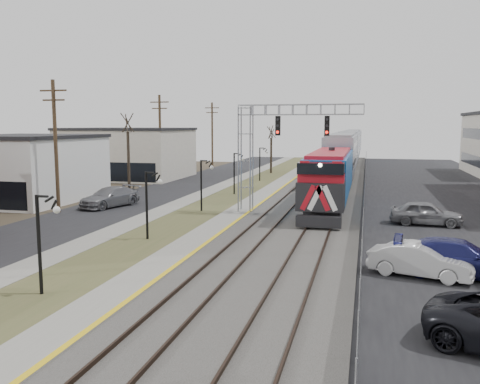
% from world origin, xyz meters
% --- Properties ---
extents(street_west, '(7.00, 120.00, 0.04)m').
position_xyz_m(street_west, '(-11.50, 35.00, 0.02)').
color(street_west, black).
rests_on(street_west, ground).
extents(sidewalk, '(2.00, 120.00, 0.08)m').
position_xyz_m(sidewalk, '(-7.00, 35.00, 0.04)').
color(sidewalk, gray).
rests_on(sidewalk, ground).
extents(grass_median, '(4.00, 120.00, 0.06)m').
position_xyz_m(grass_median, '(-4.00, 35.00, 0.03)').
color(grass_median, '#474D29').
rests_on(grass_median, ground).
extents(platform, '(2.00, 120.00, 0.24)m').
position_xyz_m(platform, '(-1.00, 35.00, 0.12)').
color(platform, gray).
rests_on(platform, ground).
extents(ballast_bed, '(8.00, 120.00, 0.20)m').
position_xyz_m(ballast_bed, '(4.00, 35.00, 0.10)').
color(ballast_bed, '#595651').
rests_on(ballast_bed, ground).
extents(parking_lot, '(16.00, 120.00, 0.04)m').
position_xyz_m(parking_lot, '(16.00, 35.00, 0.02)').
color(parking_lot, black).
rests_on(parking_lot, ground).
extents(platform_edge, '(0.24, 120.00, 0.01)m').
position_xyz_m(platform_edge, '(-0.12, 35.00, 0.24)').
color(platform_edge, gold).
rests_on(platform_edge, platform).
extents(track_near, '(1.58, 120.00, 0.15)m').
position_xyz_m(track_near, '(2.00, 35.00, 0.28)').
color(track_near, '#2D2119').
rests_on(track_near, ballast_bed).
extents(track_far, '(1.58, 120.00, 0.15)m').
position_xyz_m(track_far, '(5.50, 35.00, 0.28)').
color(track_far, '#2D2119').
rests_on(track_far, ballast_bed).
extents(train, '(3.00, 85.85, 5.33)m').
position_xyz_m(train, '(5.50, 66.87, 2.92)').
color(train, '#155DB1').
rests_on(train, ground).
extents(signal_gantry, '(9.00, 1.07, 8.15)m').
position_xyz_m(signal_gantry, '(1.22, 27.99, 5.59)').
color(signal_gantry, gray).
rests_on(signal_gantry, ground).
extents(lampposts, '(0.14, 62.14, 4.00)m').
position_xyz_m(lampposts, '(-4.00, 18.29, 2.00)').
color(lampposts, black).
rests_on(lampposts, ground).
extents(utility_poles, '(0.28, 80.28, 10.00)m').
position_xyz_m(utility_poles, '(-14.50, 25.00, 5.00)').
color(utility_poles, '#4C3823').
rests_on(utility_poles, ground).
extents(fence, '(0.04, 120.00, 1.60)m').
position_xyz_m(fence, '(8.20, 35.00, 0.80)').
color(fence, gray).
rests_on(fence, ground).
extents(bare_trees, '(12.30, 42.30, 5.95)m').
position_xyz_m(bare_trees, '(-12.66, 38.91, 2.70)').
color(bare_trees, '#382D23').
rests_on(bare_trees, ground).
extents(car_lot_b, '(4.69, 2.77, 1.46)m').
position_xyz_m(car_lot_b, '(10.72, 14.11, 0.73)').
color(car_lot_b, silver).
rests_on(car_lot_b, ground).
extents(car_lot_d, '(5.73, 2.75, 1.61)m').
position_xyz_m(car_lot_d, '(12.36, 14.65, 0.80)').
color(car_lot_d, '#161850').
rests_on(car_lot_d, ground).
extents(car_lot_e, '(4.77, 2.19, 1.59)m').
position_xyz_m(car_lot_e, '(12.24, 26.49, 0.79)').
color(car_lot_e, slate).
rests_on(car_lot_e, ground).
extents(car_street_b, '(3.84, 5.94, 1.60)m').
position_xyz_m(car_street_b, '(-11.92, 28.24, 0.80)').
color(car_street_b, slate).
rests_on(car_street_b, ground).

